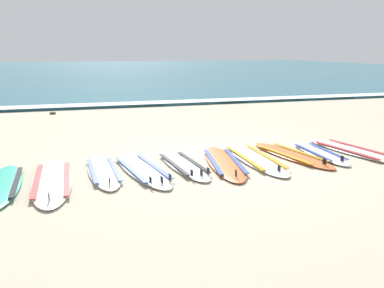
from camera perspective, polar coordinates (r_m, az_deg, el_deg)
name	(u,v)px	position (r m, az deg, el deg)	size (l,w,h in m)	color
ground_plane	(216,159)	(7.99, 3.50, -2.13)	(80.00, 80.00, 0.00)	#C1B599
sea	(100,69)	(45.09, -13.02, 10.35)	(80.00, 60.00, 0.10)	#23667A
wave_foam_strip	(146,104)	(15.80, -6.55, 5.71)	(80.00, 0.96, 0.11)	white
surfboard_0	(3,185)	(7.04, -25.47, -5.28)	(0.65, 2.29, 0.18)	#2DB793
surfboard_1	(52,181)	(6.93, -19.39, -5.00)	(0.68, 2.58, 0.18)	silver
surfboard_2	(104,171)	(7.20, -12.54, -3.86)	(0.63, 2.15, 0.18)	silver
surfboard_3	(142,169)	(7.21, -7.12, -3.61)	(1.01, 2.50, 0.18)	white
surfboard_4	(183,165)	(7.44, -1.23, -2.98)	(0.76, 2.22, 0.18)	white
surfboard_5	(224,162)	(7.61, 4.63, -2.65)	(0.99, 2.52, 0.18)	orange
surfboard_6	(255,158)	(7.96, 8.99, -2.05)	(0.67, 2.57, 0.18)	white
surfboard_7	(291,155)	(8.38, 14.00, -1.50)	(1.01, 2.41, 0.18)	orange
surfboard_8	(320,153)	(8.67, 17.80, -1.26)	(0.58, 2.01, 0.18)	white
surfboard_9	(352,150)	(9.14, 21.95, -0.86)	(1.04, 2.52, 0.18)	white
seaweed_clump_near_shoreline	(53,113)	(14.32, -19.30, 4.20)	(0.23, 0.18, 0.08)	#4C4228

